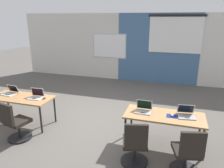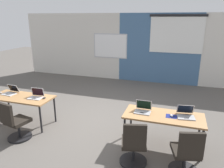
% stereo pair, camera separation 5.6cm
% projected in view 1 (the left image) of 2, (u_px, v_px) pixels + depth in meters
% --- Properties ---
extents(ground_plane, '(24.00, 24.00, 0.00)m').
position_uv_depth(ground_plane, '(96.00, 122.00, 5.62)').
color(ground_plane, '#56514C').
extents(back_wall_assembly, '(10.00, 0.27, 2.80)m').
position_uv_depth(back_wall_assembly, '(132.00, 47.00, 9.01)').
color(back_wall_assembly, silver).
rests_on(back_wall_assembly, ground).
extents(desk_near_left, '(1.60, 0.70, 0.72)m').
position_uv_depth(desk_near_left, '(21.00, 99.00, 5.37)').
color(desk_near_left, '#A37547').
rests_on(desk_near_left, ground).
extents(desk_near_right, '(1.60, 0.70, 0.72)m').
position_uv_depth(desk_near_right, '(164.00, 118.00, 4.38)').
color(desk_near_right, '#A37547').
rests_on(desk_near_right, ground).
extents(laptop_near_left_end, '(0.36, 0.35, 0.22)m').
position_uv_depth(laptop_near_left_end, '(10.00, 92.00, 5.54)').
color(laptop_near_left_end, silver).
rests_on(laptop_near_left_end, desk_near_left).
extents(mouse_near_left_end, '(0.08, 0.11, 0.03)m').
position_uv_depth(mouse_near_left_end, '(0.00, 93.00, 5.56)').
color(mouse_near_left_end, '#B2B2B7').
rests_on(mouse_near_left_end, desk_near_left).
extents(laptop_near_right_inner, '(0.33, 0.29, 0.23)m').
position_uv_depth(laptop_near_right_inner, '(143.00, 109.00, 4.50)').
color(laptop_near_right_inner, '#9E9EA3').
rests_on(laptop_near_right_inner, desk_near_right).
extents(chair_near_right_inner, '(0.54, 0.59, 0.92)m').
position_uv_depth(chair_near_right_inner, '(135.00, 147.00, 3.88)').
color(chair_near_right_inner, black).
rests_on(chair_near_right_inner, ground).
extents(laptop_near_left_inner, '(0.35, 0.30, 0.23)m').
position_uv_depth(laptop_near_left_inner, '(36.00, 96.00, 5.27)').
color(laptop_near_left_inner, silver).
rests_on(laptop_near_left_inner, desk_near_left).
extents(mouse_near_left_inner, '(0.07, 0.11, 0.03)m').
position_uv_depth(mouse_near_left_inner, '(44.00, 98.00, 5.21)').
color(mouse_near_left_inner, black).
rests_on(mouse_near_left_inner, desk_near_left).
extents(chair_near_left_inner, '(0.52, 0.58, 0.92)m').
position_uv_depth(chair_near_left_inner, '(15.00, 125.00, 4.68)').
color(chair_near_left_inner, black).
rests_on(chair_near_left_inner, ground).
extents(laptop_near_right_end, '(0.37, 0.37, 0.22)m').
position_uv_depth(laptop_near_right_end, '(186.00, 114.00, 4.29)').
color(laptop_near_right_end, '#9E9EA3').
rests_on(laptop_near_right_end, desk_near_right).
extents(mousepad_near_right_end, '(0.22, 0.19, 0.00)m').
position_uv_depth(mousepad_near_right_end, '(172.00, 116.00, 4.31)').
color(mousepad_near_right_end, navy).
rests_on(mousepad_near_right_end, desk_near_right).
extents(mouse_near_right_end, '(0.09, 0.11, 0.03)m').
position_uv_depth(mouse_near_right_end, '(172.00, 115.00, 4.30)').
color(mouse_near_right_end, '#B2B2B7').
rests_on(mouse_near_right_end, mousepad_near_right_end).
extents(chair_near_right_end, '(0.54, 0.59, 0.92)m').
position_uv_depth(chair_near_right_end, '(187.00, 155.00, 3.64)').
color(chair_near_right_end, black).
rests_on(chair_near_right_end, ground).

